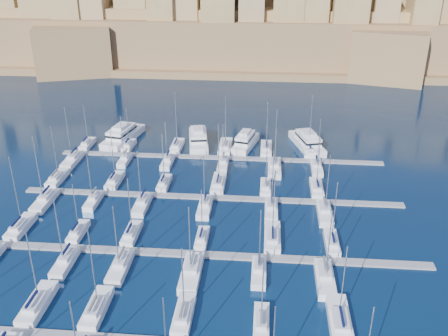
# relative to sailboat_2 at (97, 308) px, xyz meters

# --- Properties ---
(ground) EXTENTS (600.00, 600.00, 0.00)m
(ground) POSITION_rel_sailboat_2_xyz_m (13.24, 28.40, -0.76)
(ground) COLOR black
(ground) RESTS_ON ground
(pontoon_mid_near) EXTENTS (84.00, 2.00, 0.40)m
(pontoon_mid_near) POSITION_rel_sailboat_2_xyz_m (13.24, 16.40, -0.56)
(pontoon_mid_near) COLOR slate
(pontoon_mid_near) RESTS_ON ground
(pontoon_mid_far) EXTENTS (84.00, 2.00, 0.40)m
(pontoon_mid_far) POSITION_rel_sailboat_2_xyz_m (13.24, 38.40, -0.56)
(pontoon_mid_far) COLOR slate
(pontoon_mid_far) RESTS_ON ground
(pontoon_far) EXTENTS (84.00, 2.00, 0.40)m
(pontoon_far) POSITION_rel_sailboat_2_xyz_m (13.24, 60.40, -0.56)
(pontoon_far) COLOR slate
(pontoon_far) RESTS_ON ground
(sailboat_1) EXTENTS (2.98, 9.92, 13.77)m
(sailboat_1) POSITION_rel_sailboat_2_xyz_m (-9.53, 0.24, -0.01)
(sailboat_1) COLOR white
(sailboat_1) RESTS_ON ground
(sailboat_2) EXTENTS (2.83, 9.43, 15.90)m
(sailboat_2) POSITION_rel_sailboat_2_xyz_m (0.00, 0.00, 0.00)
(sailboat_2) COLOR white
(sailboat_2) RESTS_ON ground
(sailboat_3) EXTENTS (2.68, 8.94, 12.64)m
(sailboat_3) POSITION_rel_sailboat_2_xyz_m (13.55, -0.24, -0.03)
(sailboat_3) COLOR white
(sailboat_3) RESTS_ON ground
(sailboat_4) EXTENTS (2.31, 7.69, 12.07)m
(sailboat_4) POSITION_rel_sailboat_2_xyz_m (25.27, -0.86, -0.05)
(sailboat_4) COLOR white
(sailboat_4) RESTS_ON ground
(sailboat_5) EXTENTS (3.16, 10.52, 13.70)m
(sailboat_5) POSITION_rel_sailboat_2_xyz_m (36.84, 0.53, -0.01)
(sailboat_5) COLOR white
(sailboat_5) RESTS_ON ground
(sailboat_12) EXTENTS (2.81, 9.37, 15.84)m
(sailboat_12) POSITION_rel_sailboat_2_xyz_m (-22.49, 21.97, -0.00)
(sailboat_12) COLOR white
(sailboat_12) RESTS_ON ground
(sailboat_13) EXTENTS (2.29, 7.63, 11.08)m
(sailboat_13) POSITION_rel_sailboat_2_xyz_m (-10.58, 21.12, -0.06)
(sailboat_13) COLOR white
(sailboat_13) RESTS_ON ground
(sailboat_14) EXTENTS (2.46, 8.20, 12.62)m
(sailboat_14) POSITION_rel_sailboat_2_xyz_m (-0.11, 21.40, -0.04)
(sailboat_14) COLOR white
(sailboat_14) RESTS_ON ground
(sailboat_15) EXTENTS (2.19, 7.29, 11.06)m
(sailboat_15) POSITION_rel_sailboat_2_xyz_m (13.64, 20.95, -0.06)
(sailboat_15) COLOR white
(sailboat_15) RESTS_ON ground
(sailboat_16) EXTENTS (3.04, 10.13, 14.82)m
(sailboat_16) POSITION_rel_sailboat_2_xyz_m (26.92, 22.34, -0.00)
(sailboat_16) COLOR white
(sailboat_16) RESTS_ON ground
(sailboat_17) EXTENTS (2.48, 8.26, 13.46)m
(sailboat_17) POSITION_rel_sailboat_2_xyz_m (37.96, 21.43, -0.03)
(sailboat_17) COLOR white
(sailboat_17) RESTS_ON ground
(sailboat_19) EXTENTS (2.55, 8.50, 13.76)m
(sailboat_19) POSITION_rel_sailboat_2_xyz_m (-9.35, 11.26, -0.03)
(sailboat_19) COLOR white
(sailboat_19) RESTS_ON ground
(sailboat_20) EXTENTS (2.80, 9.33, 13.29)m
(sailboat_20) POSITION_rel_sailboat_2_xyz_m (0.64, 10.85, -0.02)
(sailboat_20) COLOR white
(sailboat_20) RESTS_ON ground
(sailboat_21) EXTENTS (3.17, 10.57, 14.10)m
(sailboat_21) POSITION_rel_sailboat_2_xyz_m (13.19, 10.25, -0.00)
(sailboat_21) COLOR white
(sailboat_21) RESTS_ON ground
(sailboat_22) EXTENTS (2.45, 8.18, 13.43)m
(sailboat_22) POSITION_rel_sailboat_2_xyz_m (24.62, 11.42, -0.03)
(sailboat_22) COLOR white
(sailboat_22) RESTS_ON ground
(sailboat_23) EXTENTS (2.98, 9.92, 14.38)m
(sailboat_23) POSITION_rel_sailboat_2_xyz_m (35.65, 10.56, -0.01)
(sailboat_23) COLOR white
(sailboat_23) RESTS_ON ground
(sailboat_24) EXTENTS (2.74, 9.12, 13.77)m
(sailboat_24) POSITION_rel_sailboat_2_xyz_m (-23.82, 43.85, -0.02)
(sailboat_24) COLOR white
(sailboat_24) RESTS_ON ground
(sailboat_25) EXTENTS (2.60, 8.67, 13.09)m
(sailboat_25) POSITION_rel_sailboat_2_xyz_m (-9.90, 43.63, -0.03)
(sailboat_25) COLOR white
(sailboat_25) RESTS_ON ground
(sailboat_26) EXTENTS (2.39, 7.97, 12.99)m
(sailboat_26) POSITION_rel_sailboat_2_xyz_m (1.92, 43.28, -0.04)
(sailboat_26) COLOR white
(sailboat_26) RESTS_ON ground
(sailboat_27) EXTENTS (2.98, 9.93, 15.45)m
(sailboat_27) POSITION_rel_sailboat_2_xyz_m (14.51, 44.25, -0.00)
(sailboat_27) COLOR white
(sailboat_27) RESTS_ON ground
(sailboat_28) EXTENTS (2.41, 8.02, 12.60)m
(sailboat_28) POSITION_rel_sailboat_2_xyz_m (25.40, 43.31, -0.04)
(sailboat_28) COLOR white
(sailboat_28) RESTS_ON ground
(sailboat_29) EXTENTS (2.72, 9.07, 12.91)m
(sailboat_29) POSITION_rel_sailboat_2_xyz_m (36.95, 43.83, -0.03)
(sailboat_29) COLOR white
(sailboat_29) RESTS_ON ground
(sailboat_30) EXTENTS (2.88, 9.60, 16.15)m
(sailboat_30) POSITION_rel_sailboat_2_xyz_m (-22.21, 32.72, 0.00)
(sailboat_30) COLOR white
(sailboat_30) RESTS_ON ground
(sailboat_31) EXTENTS (2.30, 7.68, 12.52)m
(sailboat_31) POSITION_rel_sailboat_2_xyz_m (-11.70, 33.66, -0.04)
(sailboat_31) COLOR white
(sailboat_31) RESTS_ON ground
(sailboat_32) EXTENTS (2.71, 9.04, 13.50)m
(sailboat_32) POSITION_rel_sailboat_2_xyz_m (-0.81, 32.99, -0.02)
(sailboat_32) COLOR white
(sailboat_32) RESTS_ON ground
(sailboat_33) EXTENTS (2.70, 9.00, 12.97)m
(sailboat_33) POSITION_rel_sailboat_2_xyz_m (12.71, 33.02, -0.03)
(sailboat_33) COLOR white
(sailboat_33) RESTS_ON ground
(sailboat_34) EXTENTS (2.66, 8.87, 14.83)m
(sailboat_34) POSITION_rel_sailboat_2_xyz_m (26.69, 33.08, -0.01)
(sailboat_34) COLOR white
(sailboat_34) RESTS_ON ground
(sailboat_35) EXTENTS (2.87, 9.56, 14.41)m
(sailboat_35) POSITION_rel_sailboat_2_xyz_m (37.70, 32.74, -0.01)
(sailboat_35) COLOR white
(sailboat_35) RESTS_ON ground
(sailboat_36) EXTENTS (2.42, 8.06, 12.27)m
(sailboat_36) POSITION_rel_sailboat_2_xyz_m (-23.94, 65.33, -0.04)
(sailboat_36) COLOR white
(sailboat_36) RESTS_ON ground
(sailboat_37) EXTENTS (2.39, 7.98, 11.54)m
(sailboat_37) POSITION_rel_sailboat_2_xyz_m (-12.27, 65.29, -0.05)
(sailboat_37) COLOR white
(sailboat_37) RESTS_ON ground
(sailboat_38) EXTENTS (2.79, 9.31, 16.14)m
(sailboat_38) POSITION_rel_sailboat_2_xyz_m (0.94, 65.94, 0.00)
(sailboat_38) COLOR white
(sailboat_38) RESTS_ON ground
(sailboat_39) EXTENTS (3.21, 10.70, 15.00)m
(sailboat_39) POSITION_rel_sailboat_2_xyz_m (14.18, 66.62, 0.00)
(sailboat_39) COLOR white
(sailboat_39) RESTS_ON ground
(sailboat_40) EXTENTS (2.94, 9.79, 14.08)m
(sailboat_40) POSITION_rel_sailboat_2_xyz_m (25.30, 66.18, -0.01)
(sailboat_40) COLOR white
(sailboat_40) RESTS_ON ground
(sailboat_41) EXTENTS (2.99, 9.95, 16.07)m
(sailboat_41) POSITION_rel_sailboat_2_xyz_m (36.73, 66.26, 0.01)
(sailboat_41) COLOR white
(sailboat_41) RESTS_ON ground
(sailboat_42) EXTENTS (2.98, 9.92, 15.33)m
(sailboat_42) POSITION_rel_sailboat_2_xyz_m (-24.12, 54.57, -0.00)
(sailboat_42) COLOR white
(sailboat_42) RESTS_ON ground
(sailboat_43) EXTENTS (2.29, 7.63, 12.97)m
(sailboat_43) POSITION_rel_sailboat_2_xyz_m (-10.77, 55.69, -0.04)
(sailboat_43) COLOR white
(sailboat_43) RESTS_ON ground
(sailboat_44) EXTENTS (2.46, 8.19, 11.80)m
(sailboat_44) POSITION_rel_sailboat_2_xyz_m (0.40, 55.41, -0.05)
(sailboat_44) COLOR white
(sailboat_44) RESTS_ON ground
(sailboat_45) EXTENTS (2.46, 8.19, 11.64)m
(sailboat_45) POSITION_rel_sailboat_2_xyz_m (14.59, 55.41, -0.05)
(sailboat_45) COLOR white
(sailboat_45) RESTS_ON ground
(sailboat_46) EXTENTS (3.20, 10.65, 16.51)m
(sailboat_46) POSITION_rel_sailboat_2_xyz_m (27.44, 54.20, 0.01)
(sailboat_46) COLOR white
(sailboat_46) RESTS_ON ground
(sailboat_47) EXTENTS (2.66, 8.86, 14.00)m
(sailboat_47) POSITION_rel_sailboat_2_xyz_m (37.84, 55.08, -0.02)
(sailboat_47) COLOR white
(sailboat_47) RESTS_ON ground
(motor_yacht_a) EXTENTS (8.84, 18.81, 5.25)m
(motor_yacht_a) POSITION_rel_sailboat_2_xyz_m (-15.38, 70.60, 0.96)
(motor_yacht_a) COLOR white
(motor_yacht_a) RESTS_ON ground
(motor_yacht_b) EXTENTS (7.49, 16.99, 5.25)m
(motor_yacht_b) POSITION_rel_sailboat_2_xyz_m (6.36, 69.79, 0.96)
(motor_yacht_b) COLOR white
(motor_yacht_b) RESTS_ON ground
(motor_yacht_c) EXTENTS (7.34, 14.61, 5.25)m
(motor_yacht_c) POSITION_rel_sailboat_2_xyz_m (19.53, 68.64, 0.96)
(motor_yacht_c) COLOR white
(motor_yacht_c) RESTS_ON ground
(motor_yacht_d) EXTENTS (9.58, 17.65, 5.25)m
(motor_yacht_d) POSITION_rel_sailboat_2_xyz_m (36.48, 70.04, 0.96)
(motor_yacht_d) COLOR white
(motor_yacht_d) RESTS_ON ground
(fortified_city) EXTENTS (460.00, 108.95, 59.52)m
(fortified_city) POSITION_rel_sailboat_2_xyz_m (13.06, 183.66, 13.98)
(fortified_city) COLOR brown
(fortified_city) RESTS_ON ground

